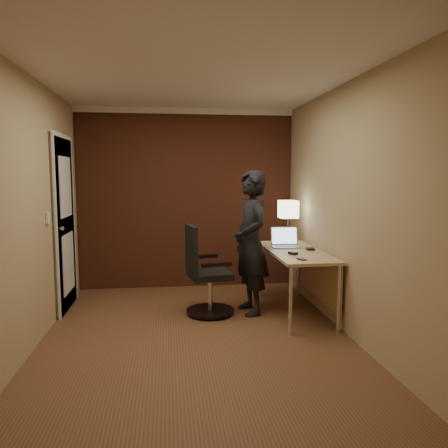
{
  "coord_description": "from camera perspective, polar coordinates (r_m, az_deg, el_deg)",
  "views": [
    {
      "loc": [
        -0.26,
        -4.19,
        1.59
      ],
      "look_at": [
        0.35,
        0.55,
        1.05
      ],
      "focal_mm": 35.0,
      "sensor_mm": 36.0,
      "label": 1
    }
  ],
  "objects": [
    {
      "name": "office_chair",
      "position": [
        4.98,
        -2.54,
        -6.85
      ],
      "size": [
        0.55,
        0.61,
        1.01
      ],
      "color": "black",
      "rests_on": "ground"
    },
    {
      "name": "room",
      "position": [
        5.74,
        -7.48,
        4.18
      ],
      "size": [
        4.0,
        4.0,
        4.0
      ],
      "color": "brown",
      "rests_on": "ground"
    },
    {
      "name": "phone",
      "position": [
        4.52,
        10.1,
        -4.56
      ],
      "size": [
        0.09,
        0.13,
        0.01
      ],
      "primitive_type": "cube",
      "rotation": [
        0.0,
        0.0,
        0.24
      ],
      "color": "black",
      "rests_on": "desk"
    },
    {
      "name": "desk",
      "position": [
        5.11,
        10.09,
        -4.81
      ],
      "size": [
        0.6,
        1.5,
        0.73
      ],
      "color": "tan",
      "rests_on": "ground"
    },
    {
      "name": "person",
      "position": [
        4.99,
        3.54,
        -2.43
      ],
      "size": [
        0.5,
        0.66,
        1.64
      ],
      "primitive_type": "imported",
      "rotation": [
        0.0,
        0.0,
        -1.38
      ],
      "color": "black",
      "rests_on": "ground"
    },
    {
      "name": "laptop",
      "position": [
        5.31,
        7.99,
        -2.24
      ],
      "size": [
        0.34,
        0.28,
        0.23
      ],
      "color": "silver",
      "rests_on": "desk"
    },
    {
      "name": "wallet",
      "position": [
        5.12,
        11.21,
        -3.22
      ],
      "size": [
        0.1,
        0.12,
        0.02
      ],
      "primitive_type": "cube",
      "rotation": [
        0.0,
        0.0,
        -0.12
      ],
      "color": "black",
      "rests_on": "desk"
    },
    {
      "name": "mouse",
      "position": [
        4.8,
        8.99,
        -3.78
      ],
      "size": [
        0.09,
        0.11,
        0.03
      ],
      "primitive_type": "cube",
      "rotation": [
        0.0,
        0.0,
        0.36
      ],
      "color": "black",
      "rests_on": "desk"
    },
    {
      "name": "desk_lamp",
      "position": [
        5.6,
        8.38,
        1.84
      ],
      "size": [
        0.22,
        0.22,
        0.54
      ],
      "color": "silver",
      "rests_on": "desk"
    }
  ]
}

